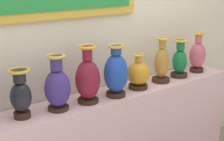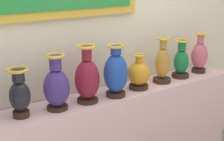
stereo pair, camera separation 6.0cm
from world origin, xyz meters
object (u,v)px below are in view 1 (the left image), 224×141
vase_indigo (57,87)px  vase_burgundy (88,79)px  vase_onyx (21,95)px  vase_sapphire (116,73)px  vase_emerald (180,61)px  vase_rose (197,55)px  vase_amber (138,74)px  vase_ochre (161,64)px

vase_indigo → vase_burgundy: (0.25, -0.01, 0.01)m
vase_onyx → vase_sapphire: vase_sapphire is taller
vase_burgundy → vase_emerald: (1.01, 0.02, -0.03)m
vase_onyx → vase_rose: 1.77m
vase_onyx → vase_amber: bearing=-1.4°
vase_burgundy → vase_emerald: 1.01m
vase_sapphire → vase_ochre: vase_sapphire is taller
vase_indigo → vase_emerald: 1.26m
vase_ochre → vase_burgundy: bearing=-178.7°
vase_burgundy → vase_amber: vase_burgundy is taller
vase_amber → vase_rose: 0.78m
vase_indigo → vase_sapphire: bearing=-3.2°
vase_burgundy → vase_sapphire: 0.24m
vase_indigo → vase_rose: bearing=1.0°
vase_amber → vase_emerald: (0.51, 0.01, 0.03)m
vase_sapphire → vase_emerald: size_ratio=1.16×
vase_sapphire → vase_emerald: vase_sapphire is taller
vase_emerald → vase_burgundy: bearing=-178.8°
vase_emerald → vase_rose: vase_rose is taller
vase_emerald → vase_indigo: bearing=-179.3°
vase_sapphire → vase_indigo: bearing=176.8°
vase_sapphire → vase_onyx: bearing=175.8°
vase_indigo → vase_amber: 0.75m
vase_onyx → vase_emerald: vase_emerald is taller
vase_sapphire → vase_amber: size_ratio=1.40×
vase_burgundy → vase_rose: (1.27, 0.03, -0.02)m
vase_amber → vase_rose: (0.77, 0.03, 0.04)m
vase_ochre → vase_amber: bearing=-177.9°
vase_burgundy → vase_emerald: vase_burgundy is taller
vase_ochre → vase_sapphire: bearing=-175.8°
vase_burgundy → vase_sapphire: bearing=-5.2°
vase_emerald → vase_amber: bearing=-178.4°
vase_burgundy → vase_ochre: size_ratio=1.09×
vase_onyx → vase_burgundy: vase_burgundy is taller
vase_ochre → vase_rose: vase_ochre is taller
vase_amber → vase_emerald: bearing=1.6°
vase_burgundy → vase_ochre: bearing=1.3°
vase_indigo → vase_sapphire: vase_sapphire is taller
vase_indigo → vase_emerald: bearing=0.7°
vase_onyx → vase_indigo: 0.26m
vase_emerald → vase_rose: 0.26m
vase_indigo → vase_ochre: size_ratio=1.01×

